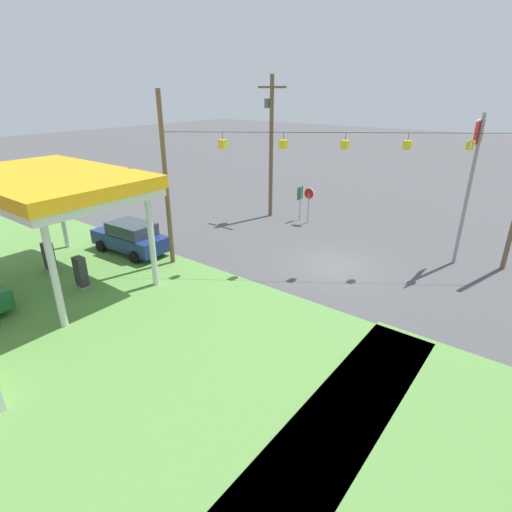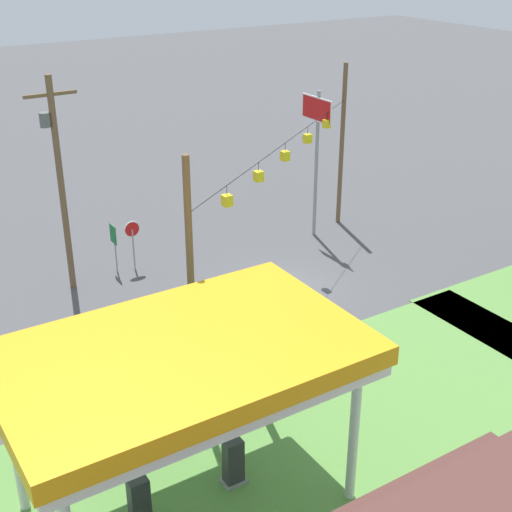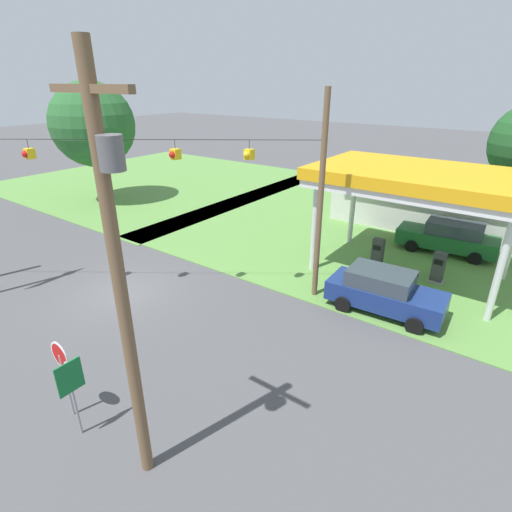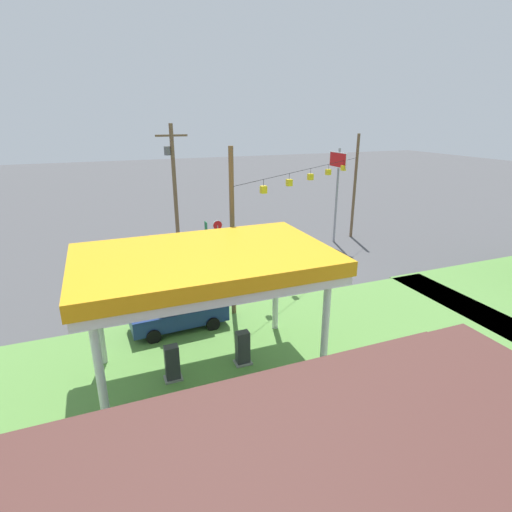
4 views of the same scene
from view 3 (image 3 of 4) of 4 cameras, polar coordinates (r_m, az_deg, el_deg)
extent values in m
plane|color=#4C4C4F|center=(19.29, -18.38, -4.98)|extent=(160.00, 160.00, 0.00)
cube|color=#5B8E42|center=(29.04, 29.30, 2.88)|extent=(36.00, 28.00, 0.04)
cube|color=#5B8E42|center=(40.52, -13.75, 10.48)|extent=(24.00, 24.00, 0.04)
cube|color=silver|center=(19.91, 22.29, 9.34)|extent=(9.22, 5.76, 0.35)
cube|color=orange|center=(19.82, 22.49, 10.59)|extent=(9.42, 5.96, 0.55)
cylinder|color=silver|center=(19.87, 8.32, 3.76)|extent=(0.28, 0.28, 4.34)
cylinder|color=silver|center=(17.91, 31.42, -1.96)|extent=(0.28, 0.28, 4.34)
cylinder|color=silver|center=(23.81, 13.63, 6.72)|extent=(0.28, 0.28, 4.34)
cube|color=silver|center=(28.71, 27.66, 6.54)|extent=(15.65, 5.97, 3.38)
cube|color=#512D28|center=(28.31, 28.36, 10.03)|extent=(15.95, 6.27, 0.24)
cube|color=#512D28|center=(25.16, 26.88, 8.01)|extent=(14.09, 0.70, 0.20)
cube|color=gray|center=(21.71, 16.76, -1.29)|extent=(0.71, 0.56, 0.12)
cube|color=#333338|center=(21.41, 17.00, 0.58)|extent=(0.55, 0.40, 1.42)
cube|color=black|center=(21.11, 16.88, 1.10)|extent=(0.39, 0.03, 0.24)
cube|color=gray|center=(21.07, 24.27, -3.26)|extent=(0.71, 0.56, 0.12)
cube|color=#333338|center=(20.76, 24.62, -1.36)|extent=(0.55, 0.40, 1.42)
cube|color=black|center=(20.45, 24.61, -0.85)|extent=(0.39, 0.03, 0.24)
cube|color=navy|center=(17.38, 18.00, -5.43)|extent=(4.75, 2.09, 0.82)
cube|color=#333D47|center=(17.11, 17.41, -3.05)|extent=(2.65, 1.83, 0.65)
cylinder|color=black|center=(18.17, 23.05, -6.38)|extent=(0.69, 0.26, 0.68)
cylinder|color=black|center=(16.54, 21.69, -9.25)|extent=(0.69, 0.26, 0.68)
cylinder|color=black|center=(18.71, 14.45, -4.23)|extent=(0.69, 0.26, 0.68)
cylinder|color=black|center=(17.13, 12.28, -6.76)|extent=(0.69, 0.26, 0.68)
cube|color=#1E602D|center=(24.65, 25.54, 2.10)|extent=(5.30, 2.20, 0.82)
cube|color=#333D47|center=(24.39, 26.56, 3.56)|extent=(2.96, 1.89, 0.66)
cylinder|color=black|center=(24.11, 21.31, 1.32)|extent=(0.69, 0.27, 0.68)
cylinder|color=black|center=(25.86, 22.23, 2.66)|extent=(0.69, 0.27, 0.68)
cylinder|color=black|center=(23.82, 28.79, -0.34)|extent=(0.69, 0.27, 0.68)
cylinder|color=black|center=(25.59, 29.21, 1.12)|extent=(0.69, 0.27, 0.68)
cylinder|color=#99999E|center=(12.91, -25.38, -16.37)|extent=(0.08, 0.08, 2.10)
cylinder|color=white|center=(12.30, -26.25, -12.58)|extent=(0.80, 0.03, 0.80)
cylinder|color=red|center=(12.30, -26.25, -12.58)|extent=(0.70, 0.03, 0.70)
cylinder|color=gray|center=(12.16, -24.56, -18.09)|extent=(0.07, 0.07, 2.40)
cube|color=#146B33|center=(11.66, -25.07, -15.42)|extent=(0.04, 0.70, 0.90)
cylinder|color=brown|center=(8.60, -18.57, -6.12)|extent=(0.28, 0.28, 9.57)
cube|color=brown|center=(7.55, -22.74, 21.20)|extent=(2.20, 0.14, 0.14)
cylinder|color=#59595B|center=(7.35, -19.99, 13.65)|extent=(0.44, 0.44, 0.60)
cylinder|color=brown|center=(16.67, 9.18, 7.69)|extent=(0.24, 0.24, 8.71)
cylinder|color=black|center=(17.25, -21.36, 15.26)|extent=(14.25, 10.02, 0.02)
cylinder|color=black|center=(18.54, -29.83, 13.74)|extent=(0.02, 0.02, 0.35)
cube|color=yellow|center=(18.59, -29.59, 12.62)|extent=(0.32, 0.32, 0.40)
sphere|color=red|center=(18.53, -30.06, 12.49)|extent=(0.28, 0.28, 0.28)
cylinder|color=black|center=(17.27, -21.27, 14.69)|extent=(0.02, 0.02, 0.35)
cube|color=yellow|center=(17.33, -21.08, 13.47)|extent=(0.32, 0.32, 0.40)
sphere|color=yellow|center=(17.23, -21.56, 13.35)|extent=(0.28, 0.28, 0.28)
cylinder|color=black|center=(16.42, -11.52, 15.38)|extent=(0.02, 0.02, 0.35)
cube|color=yellow|center=(16.47, -11.41, 14.09)|extent=(0.32, 0.32, 0.40)
sphere|color=red|center=(16.36, -11.86, 13.99)|extent=(0.28, 0.28, 0.28)
cylinder|color=black|center=(16.05, -0.97, 15.64)|extent=(0.02, 0.02, 0.35)
cube|color=yellow|center=(16.11, -0.97, 14.32)|extent=(0.32, 0.32, 0.40)
sphere|color=yellow|center=(15.97, -1.35, 14.24)|extent=(0.28, 0.28, 0.28)
cylinder|color=#4C3828|center=(34.26, -21.21, 10.10)|extent=(0.44, 0.44, 3.40)
sphere|color=#28602D|center=(33.64, -22.29, 16.98)|extent=(6.18, 6.18, 6.18)
camera|label=1|loc=(35.55, -4.02, 23.41)|focal=28.00mm
camera|label=2|loc=(33.61, 45.57, 28.01)|focal=50.00mm
camera|label=4|loc=(32.65, 37.03, 21.36)|focal=28.00mm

